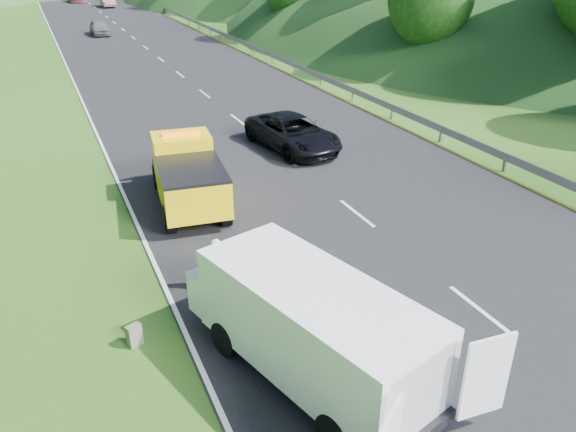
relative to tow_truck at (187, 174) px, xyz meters
name	(u,v)px	position (x,y,z in m)	size (l,w,h in m)	color
ground	(334,296)	(1.93, -7.00, -1.14)	(320.00, 320.00, 0.00)	#38661E
road_surface	(146,48)	(4.93, 33.00, -1.13)	(14.00, 200.00, 0.02)	black
guardrail	(190,25)	(12.23, 45.50, -1.14)	(0.06, 140.00, 1.52)	gray
tree_line_right	(271,13)	(24.93, 53.00, -1.14)	(14.00, 140.00, 14.00)	#2F5D1B
tow_truck	(187,174)	(0.00, 0.00, 0.00)	(2.59, 5.61, 2.33)	black
white_van	(308,324)	(0.05, -9.32, 0.16)	(4.44, 6.97, 2.30)	black
woman	(219,290)	(-0.71, -5.55, -1.14)	(0.55, 0.40, 1.51)	white
child	(226,330)	(-1.06, -7.21, -1.14)	(0.48, 0.37, 0.98)	#CBCB6C
suitcase	(134,335)	(-3.10, -6.89, -0.87)	(0.33, 0.19, 0.54)	#5B5944
passing_suv	(293,149)	(5.66, 3.83, -1.14)	(2.41, 5.22, 1.45)	black
dist_car_a	(101,35)	(2.30, 41.97, -1.14)	(1.67, 4.14, 1.41)	#4F4D52
dist_car_b	(108,7)	(6.73, 68.73, -1.14)	(1.66, 4.77, 1.57)	#795054
dist_car_c	(77,2)	(3.44, 78.29, -1.14)	(2.26, 5.55, 1.61)	brown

